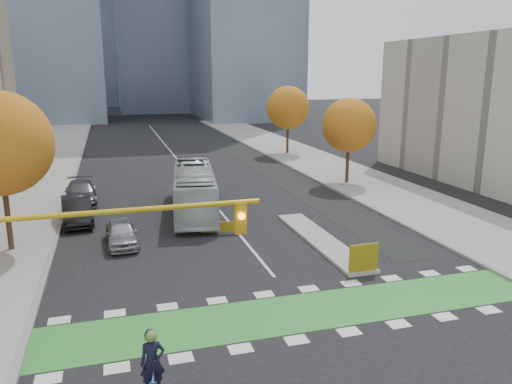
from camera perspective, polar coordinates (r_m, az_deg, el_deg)
ground at (r=18.69m, az=7.17°, el=-15.43°), size 300.00×300.00×0.00m
sidewalk_west at (r=36.70m, az=-26.44°, el=-2.07°), size 7.00×120.00×0.15m
sidewalk_east at (r=41.35m, az=13.40°, el=0.61°), size 7.00×120.00×0.15m
curb_west at (r=36.21m, az=-21.00°, el=-1.73°), size 0.30×120.00×0.16m
curb_east at (r=39.75m, az=9.01°, el=0.30°), size 0.30×120.00×0.16m
bike_crossing at (r=19.91m, az=5.42°, el=-13.45°), size 20.00×3.00×0.01m
centre_line at (r=56.08m, az=-9.25°, el=4.03°), size 0.15×70.00×0.01m
bike_lane_paint at (r=47.99m, az=1.21°, el=2.63°), size 2.50×50.00×0.01m
median_island at (r=27.71m, az=7.41°, el=-5.44°), size 1.60×10.00×0.16m
hazard_board at (r=23.42m, az=12.20°, el=-7.35°), size 1.40×0.12×1.30m
tree_east_near at (r=41.62m, az=10.59°, el=7.51°), size 4.40×4.40×7.08m
tree_east_far at (r=56.45m, az=3.67°, el=9.59°), size 4.80×4.80×7.65m
traffic_signal_west at (r=15.31m, az=-20.05°, el=-6.30°), size 8.53×0.56×5.20m
cyclist at (r=14.72m, az=-11.62°, el=-20.70°), size 0.81×2.09×2.38m
bus at (r=33.10m, az=-7.09°, el=0.28°), size 4.04×11.16×3.04m
parked_car_a at (r=27.69m, az=-15.15°, el=-4.54°), size 1.77×4.00×1.34m
parked_car_b at (r=32.54m, az=-19.80°, el=-1.95°), size 2.17×5.03×1.61m
parked_car_c at (r=37.40m, az=-19.40°, el=-0.07°), size 2.34×5.28×1.51m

